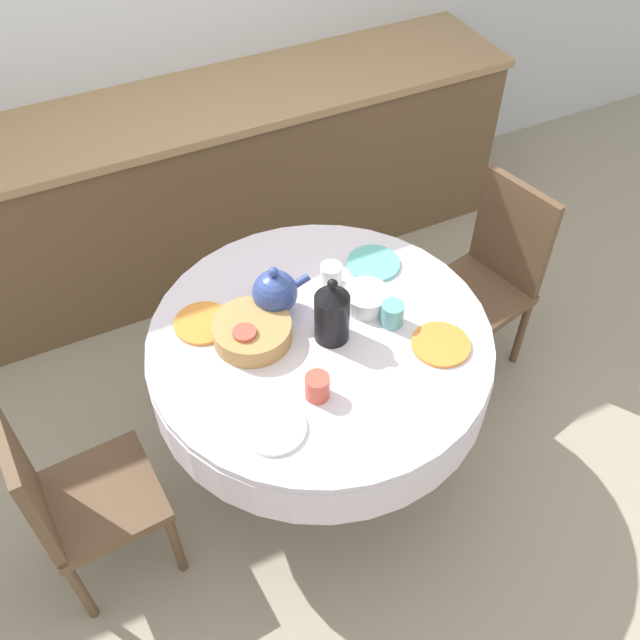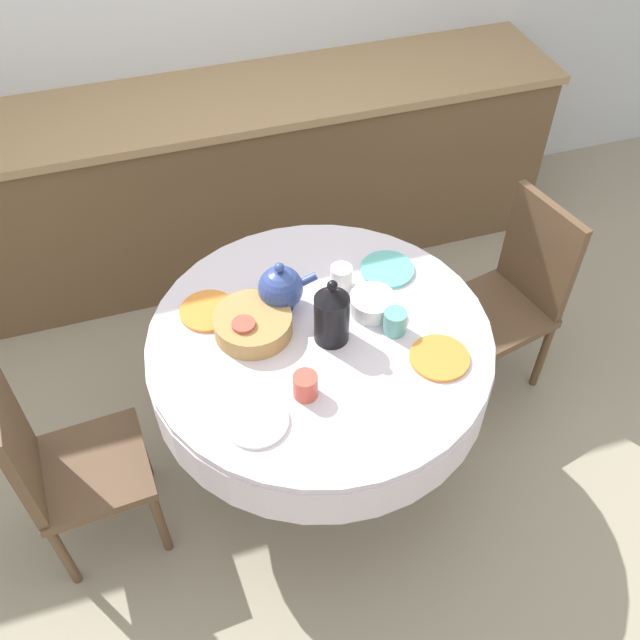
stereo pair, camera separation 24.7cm
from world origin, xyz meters
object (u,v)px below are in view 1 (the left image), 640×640
chair_left (490,273)px  chair_right (71,496)px  coffee_carafe (332,313)px  teapot (275,292)px

chair_left → chair_right: size_ratio=1.00×
chair_left → coffee_carafe: 1.01m
chair_left → teapot: teapot is taller
chair_left → coffee_carafe: (-0.91, -0.24, 0.39)m
coffee_carafe → chair_left: bearing=14.9°
chair_left → chair_right: bearing=85.4°
chair_left → chair_right: (-1.91, -0.29, 0.00)m
chair_right → teapot: bearing=101.8°
chair_left → teapot: bearing=79.1°
coffee_carafe → teapot: (-0.13, 0.20, -0.02)m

